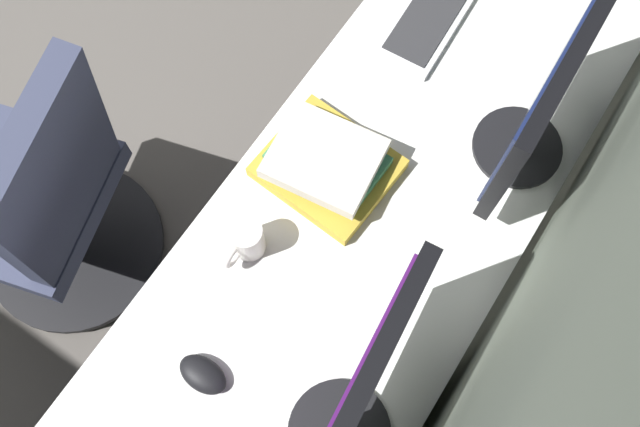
% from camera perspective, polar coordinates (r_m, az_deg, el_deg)
% --- Properties ---
extents(desk, '(2.07, 0.63, 0.73)m').
position_cam_1_polar(desk, '(1.49, 1.61, -4.88)').
color(desk, white).
rests_on(desk, ground).
extents(drawer_pedestal, '(0.40, 0.51, 0.69)m').
position_cam_1_polar(drawer_pedestal, '(1.76, -1.02, -12.54)').
color(drawer_pedestal, white).
rests_on(drawer_pedestal, ground).
extents(monitor_primary, '(0.48, 0.20, 0.42)m').
position_cam_1_polar(monitor_primary, '(1.38, 18.85, 9.65)').
color(monitor_primary, black).
rests_on(monitor_primary, desk).
extents(monitor_secondary, '(0.57, 0.20, 0.41)m').
position_cam_1_polar(monitor_secondary, '(1.13, 1.88, -17.50)').
color(monitor_secondary, black).
rests_on(monitor_secondary, desk).
extents(keyboard_main, '(0.43, 0.16, 0.02)m').
position_cam_1_polar(keyboard_main, '(1.74, 10.04, 17.21)').
color(keyboard_main, silver).
rests_on(keyboard_main, desk).
extents(mouse_main, '(0.06, 0.10, 0.03)m').
position_cam_1_polar(mouse_main, '(1.38, -9.89, -13.28)').
color(mouse_main, black).
rests_on(mouse_main, desk).
extents(book_stack_near, '(0.25, 0.29, 0.09)m').
position_cam_1_polar(book_stack_near, '(1.45, 0.57, 4.28)').
color(book_stack_near, gold).
rests_on(book_stack_near, desk).
extents(coffee_mug, '(0.11, 0.07, 0.10)m').
position_cam_1_polar(coffee_mug, '(1.39, -6.27, -2.23)').
color(coffee_mug, silver).
rests_on(coffee_mug, desk).
extents(office_chair, '(0.56, 0.60, 0.97)m').
position_cam_1_polar(office_chair, '(1.89, -22.09, 0.58)').
color(office_chair, '#383D56').
rests_on(office_chair, ground).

